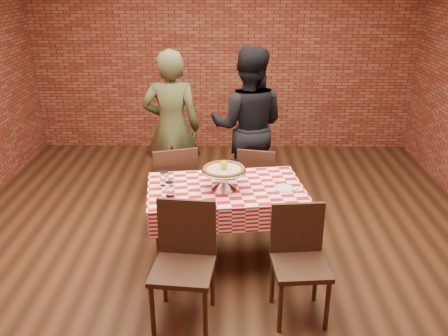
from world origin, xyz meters
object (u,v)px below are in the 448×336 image
at_px(pizza_stand, 224,180).
at_px(water_glass_right, 164,179).
at_px(chair_near_left, 183,268).
at_px(chair_far_right, 258,183).
at_px(diner_olive, 172,128).
at_px(pizza, 224,170).
at_px(chair_far_left, 173,185).
at_px(water_glass_left, 170,189).
at_px(chair_near_right, 300,267).
at_px(condiment_caddy, 233,168).
at_px(diner_black, 248,127).
at_px(table, 226,226).

relative_size(pizza_stand, water_glass_right, 3.20).
xyz_separation_m(chair_near_left, chair_far_right, (0.64, 1.63, -0.04)).
distance_m(chair_far_right, diner_olive, 1.16).
height_order(pizza, chair_far_left, pizza).
bearing_deg(pizza_stand, water_glass_right, 172.08).
xyz_separation_m(pizza, diner_olive, (-0.60, 1.35, -0.06)).
distance_m(water_glass_left, chair_near_right, 1.24).
relative_size(chair_near_right, chair_far_left, 0.97).
bearing_deg(chair_far_left, water_glass_left, 78.42).
height_order(pizza_stand, chair_far_right, pizza_stand).
bearing_deg(pizza, chair_far_right, 67.91).
relative_size(pizza_stand, chair_near_left, 0.42).
height_order(pizza, condiment_caddy, pizza).
distance_m(pizza_stand, chair_far_left, 0.97).
distance_m(chair_far_left, diner_olive, 0.76).
xyz_separation_m(water_glass_left, condiment_caddy, (0.53, 0.45, 0.01)).
relative_size(pizza, condiment_caddy, 2.66).
distance_m(pizza_stand, pizza, 0.09).
xyz_separation_m(pizza_stand, chair_near_left, (-0.29, -0.78, -0.38)).
xyz_separation_m(chair_far_left, diner_black, (0.78, 0.66, 0.43)).
bearing_deg(diner_black, condiment_caddy, 87.66).
bearing_deg(pizza, chair_near_left, -110.75).
height_order(water_glass_right, chair_near_right, chair_near_right).
height_order(water_glass_right, chair_near_left, chair_near_left).
height_order(table, water_glass_left, water_glass_left).
distance_m(chair_near_right, diner_olive, 2.43).
height_order(table, pizza_stand, pizza_stand).
xyz_separation_m(water_glass_right, chair_near_right, (1.11, -0.80, -0.37)).
distance_m(water_glass_right, chair_far_left, 0.74).
bearing_deg(chair_far_right, chair_far_left, 20.20).
height_order(table, chair_far_left, chair_far_left).
distance_m(chair_near_left, diner_olive, 2.19).
distance_m(water_glass_right, chair_far_right, 1.23).
bearing_deg(water_glass_right, chair_far_right, 41.71).
relative_size(pizza_stand, chair_far_right, 0.45).
relative_size(table, diner_olive, 0.76).
height_order(pizza, diner_black, diner_black).
xyz_separation_m(pizza, chair_near_right, (0.59, -0.72, -0.49)).
bearing_deg(chair_near_right, chair_far_left, 123.04).
bearing_deg(chair_near_right, chair_near_left, 178.74).
bearing_deg(water_glass_left, table, 21.03).
height_order(water_glass_right, chair_far_right, water_glass_right).
relative_size(table, water_glass_left, 10.95).
distance_m(chair_near_left, chair_far_right, 1.75).
bearing_deg(diner_black, chair_far_right, 106.84).
relative_size(chair_near_right, diner_olive, 0.51).
relative_size(pizza, chair_far_right, 0.42).
bearing_deg(water_glass_right, pizza, -7.92).
relative_size(chair_far_left, diner_black, 0.52).
relative_size(pizza, diner_black, 0.20).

